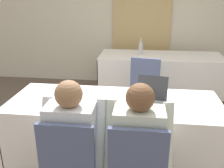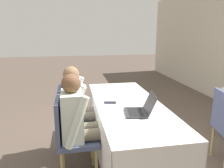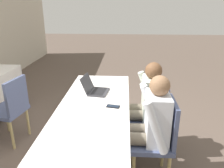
{
  "view_description": "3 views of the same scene",
  "coord_description": "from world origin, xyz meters",
  "px_view_note": "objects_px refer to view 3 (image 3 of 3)",
  "views": [
    {
      "loc": [
        0.25,
        -2.24,
        1.75
      ],
      "look_at": [
        0.0,
        -0.2,
        1.0
      ],
      "focal_mm": 40.0,
      "sensor_mm": 36.0,
      "label": 1
    },
    {
      "loc": [
        2.46,
        -0.65,
        1.61
      ],
      "look_at": [
        0.0,
        -0.2,
        1.0
      ],
      "focal_mm": 35.0,
      "sensor_mm": 36.0,
      "label": 2
    },
    {
      "loc": [
        -2.22,
        -0.34,
        1.82
      ],
      "look_at": [
        0.0,
        -0.2,
        1.0
      ],
      "focal_mm": 35.0,
      "sensor_mm": 36.0,
      "label": 3
    }
  ],
  "objects_px": {
    "laptop": "(95,89)",
    "chair_near_left": "(158,137)",
    "chair_near_right": "(153,114)",
    "person_white_shirt": "(145,102)",
    "person_checkered_shirt": "(149,123)",
    "cell_phone": "(113,106)",
    "chair_far_spare": "(11,107)"
  },
  "relations": [
    {
      "from": "cell_phone",
      "to": "person_white_shirt",
      "type": "distance_m",
      "value": 0.49
    },
    {
      "from": "cell_phone",
      "to": "laptop",
      "type": "bearing_deg",
      "value": 42.78
    },
    {
      "from": "chair_near_left",
      "to": "chair_near_right",
      "type": "bearing_deg",
      "value": -180.0
    },
    {
      "from": "chair_near_left",
      "to": "chair_near_right",
      "type": "distance_m",
      "value": 0.5
    },
    {
      "from": "cell_phone",
      "to": "person_checkered_shirt",
      "type": "bearing_deg",
      "value": -106.75
    },
    {
      "from": "chair_far_spare",
      "to": "person_white_shirt",
      "type": "height_order",
      "value": "person_white_shirt"
    },
    {
      "from": "cell_phone",
      "to": "chair_near_left",
      "type": "height_order",
      "value": "chair_near_left"
    },
    {
      "from": "chair_near_right",
      "to": "laptop",
      "type": "bearing_deg",
      "value": -98.21
    },
    {
      "from": "chair_near_left",
      "to": "chair_far_spare",
      "type": "height_order",
      "value": "same"
    },
    {
      "from": "cell_phone",
      "to": "chair_far_spare",
      "type": "distance_m",
      "value": 1.47
    },
    {
      "from": "laptop",
      "to": "chair_near_right",
      "type": "height_order",
      "value": "laptop"
    },
    {
      "from": "cell_phone",
      "to": "person_white_shirt",
      "type": "bearing_deg",
      "value": -40.67
    },
    {
      "from": "chair_near_right",
      "to": "person_white_shirt",
      "type": "height_order",
      "value": "person_white_shirt"
    },
    {
      "from": "chair_near_right",
      "to": "person_checkered_shirt",
      "type": "bearing_deg",
      "value": -11.81
    },
    {
      "from": "laptop",
      "to": "chair_near_left",
      "type": "height_order",
      "value": "laptop"
    },
    {
      "from": "person_white_shirt",
      "to": "chair_far_spare",
      "type": "bearing_deg",
      "value": -92.59
    },
    {
      "from": "chair_near_right",
      "to": "person_checkered_shirt",
      "type": "distance_m",
      "value": 0.53
    },
    {
      "from": "cell_phone",
      "to": "person_white_shirt",
      "type": "height_order",
      "value": "person_white_shirt"
    },
    {
      "from": "chair_far_spare",
      "to": "person_checkered_shirt",
      "type": "xyz_separation_m",
      "value": [
        -0.58,
        -1.78,
        0.16
      ]
    },
    {
      "from": "laptop",
      "to": "person_checkered_shirt",
      "type": "xyz_separation_m",
      "value": [
        -0.6,
        -0.63,
        -0.12
      ]
    },
    {
      "from": "laptop",
      "to": "chair_near_right",
      "type": "distance_m",
      "value": 0.79
    },
    {
      "from": "chair_near_left",
      "to": "person_checkered_shirt",
      "type": "relative_size",
      "value": 0.78
    },
    {
      "from": "chair_near_left",
      "to": "person_white_shirt",
      "type": "xyz_separation_m",
      "value": [
        0.5,
        0.1,
        0.16
      ]
    },
    {
      "from": "laptop",
      "to": "person_checkered_shirt",
      "type": "relative_size",
      "value": 0.3
    },
    {
      "from": "chair_far_spare",
      "to": "cell_phone",
      "type": "bearing_deg",
      "value": 85.19
    },
    {
      "from": "chair_far_spare",
      "to": "person_white_shirt",
      "type": "xyz_separation_m",
      "value": [
        -0.08,
        -1.78,
        0.16
      ]
    },
    {
      "from": "cell_phone",
      "to": "chair_far_spare",
      "type": "bearing_deg",
      "value": 85.87
    },
    {
      "from": "laptop",
      "to": "cell_phone",
      "type": "distance_m",
      "value": 0.48
    },
    {
      "from": "person_checkered_shirt",
      "to": "person_white_shirt",
      "type": "distance_m",
      "value": 0.5
    },
    {
      "from": "chair_near_right",
      "to": "person_white_shirt",
      "type": "distance_m",
      "value": 0.19
    },
    {
      "from": "chair_near_right",
      "to": "chair_far_spare",
      "type": "distance_m",
      "value": 1.88
    },
    {
      "from": "laptop",
      "to": "chair_far_spare",
      "type": "distance_m",
      "value": 1.18
    }
  ]
}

